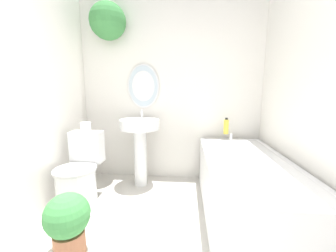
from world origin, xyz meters
name	(u,v)px	position (x,y,z in m)	size (l,w,h in m)	color
wall_back	(159,76)	(-0.15, 2.27, 1.35)	(2.40, 0.43, 2.40)	silver
wall_left	(11,87)	(-1.17, 1.14, 1.20)	(0.06, 2.39, 2.40)	silver
wall_right	(327,86)	(1.17, 1.14, 1.20)	(0.06, 2.39, 2.40)	silver
toilet	(79,177)	(-0.88, 1.50, 0.29)	(0.41, 0.56, 0.73)	white
pedestal_sink	(140,137)	(-0.35, 1.99, 0.61)	(0.47, 0.47, 0.93)	white
bathtub	(246,187)	(0.76, 1.41, 0.30)	(0.73, 1.62, 0.65)	silver
shampoo_bottle	(226,126)	(0.69, 2.12, 0.74)	(0.06, 0.06, 0.20)	gold
potted_plant	(68,221)	(-0.61, 0.85, 0.26)	(0.31, 0.31, 0.46)	#9E6042
bath_mat	(129,209)	(-0.35, 1.43, 0.01)	(0.67, 0.32, 0.02)	silver
toilet_paper_roll	(86,127)	(-0.88, 1.71, 0.78)	(0.11, 0.11, 0.10)	white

